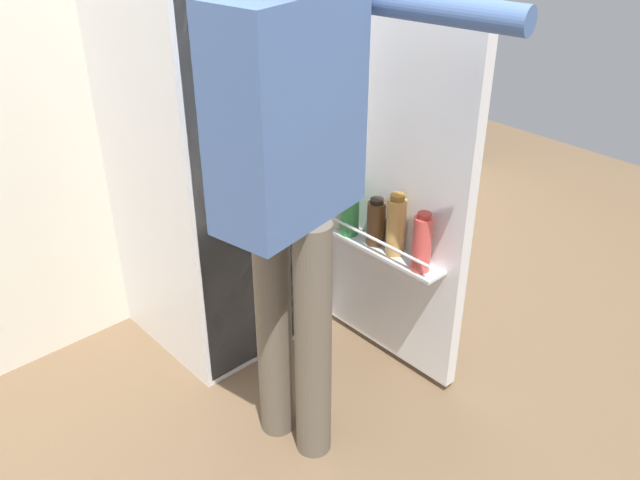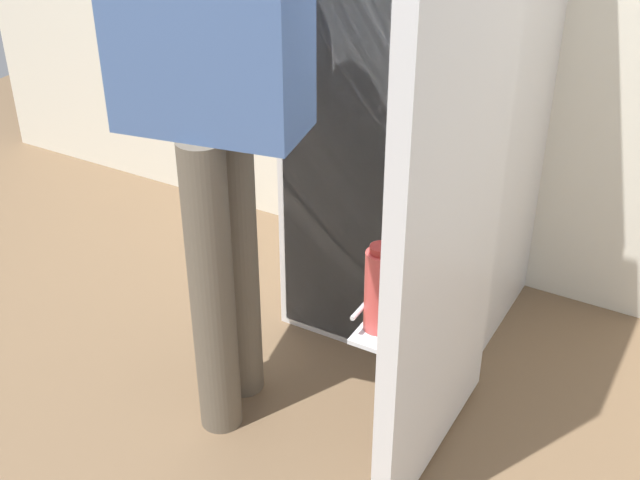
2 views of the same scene
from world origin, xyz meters
name	(u,v)px [view 2 (image 2 of 2)]	position (x,y,z in m)	size (l,w,h in m)	color
ground_plane	(330,396)	(0.00, 0.00, 0.00)	(5.97, 5.97, 0.00)	brown
refrigerator	(424,72)	(0.03, 0.51, 0.87)	(0.71, 1.26, 1.74)	white
person	(213,51)	(-0.23, -0.16, 1.08)	(0.67, 0.73, 1.78)	#665B4C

